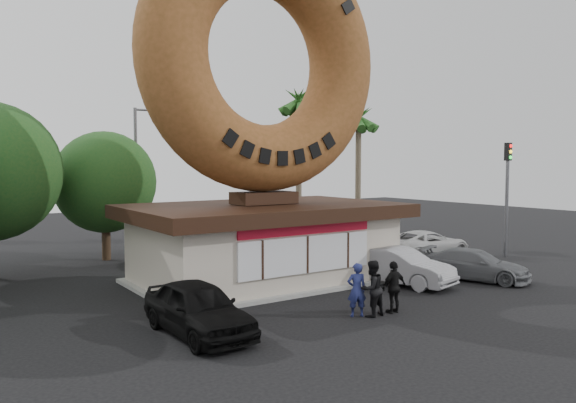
% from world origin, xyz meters
% --- Properties ---
extents(ground, '(90.00, 90.00, 0.00)m').
position_xyz_m(ground, '(0.00, 0.00, 0.00)').
color(ground, black).
rests_on(ground, ground).
extents(donut_shop, '(11.20, 7.20, 3.80)m').
position_xyz_m(donut_shop, '(0.00, 5.98, 1.77)').
color(donut_shop, beige).
rests_on(donut_shop, ground).
extents(giant_donut, '(10.97, 2.80, 10.97)m').
position_xyz_m(giant_donut, '(0.00, 6.00, 9.29)').
color(giant_donut, brown).
rests_on(giant_donut, donut_shop).
extents(tree_mid, '(5.20, 5.20, 6.63)m').
position_xyz_m(tree_mid, '(-4.00, 15.00, 4.02)').
color(tree_mid, '#473321').
rests_on(tree_mid, ground).
extents(palm_near, '(2.60, 2.60, 9.75)m').
position_xyz_m(palm_near, '(7.50, 14.00, 8.41)').
color(palm_near, '#726651').
rests_on(palm_near, ground).
extents(palm_far, '(2.60, 2.60, 8.75)m').
position_xyz_m(palm_far, '(11.00, 12.50, 7.48)').
color(palm_far, '#726651').
rests_on(palm_far, ground).
extents(street_lamp, '(2.11, 0.20, 8.00)m').
position_xyz_m(street_lamp, '(-1.86, 16.00, 4.48)').
color(street_lamp, '#59595E').
rests_on(street_lamp, ground).
extents(traffic_signal, '(0.30, 0.38, 6.07)m').
position_xyz_m(traffic_signal, '(14.00, 3.99, 3.87)').
color(traffic_signal, '#59595E').
rests_on(traffic_signal, ground).
extents(person_left, '(0.76, 0.65, 1.77)m').
position_xyz_m(person_left, '(-0.42, -0.39, 0.89)').
color(person_left, navy).
rests_on(person_left, ground).
extents(person_center, '(0.94, 0.76, 1.85)m').
position_xyz_m(person_center, '(-0.00, -0.65, 0.92)').
color(person_center, black).
rests_on(person_center, ground).
extents(person_right, '(1.03, 0.43, 1.75)m').
position_xyz_m(person_right, '(0.90, -0.75, 0.87)').
color(person_right, black).
rests_on(person_right, ground).
extents(car_black, '(1.97, 4.66, 1.57)m').
position_xyz_m(car_black, '(-5.54, 0.75, 0.79)').
color(car_black, black).
rests_on(car_black, ground).
extents(car_silver, '(2.64, 4.81, 1.50)m').
position_xyz_m(car_silver, '(4.25, 2.27, 0.75)').
color(car_silver, gray).
rests_on(car_silver, ground).
extents(car_grey, '(3.42, 4.86, 1.31)m').
position_xyz_m(car_grey, '(7.60, 1.08, 0.65)').
color(car_grey, slate).
rests_on(car_grey, ground).
extents(car_white, '(5.09, 2.38, 1.41)m').
position_xyz_m(car_white, '(10.36, 6.31, 0.70)').
color(car_white, silver).
rests_on(car_white, ground).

